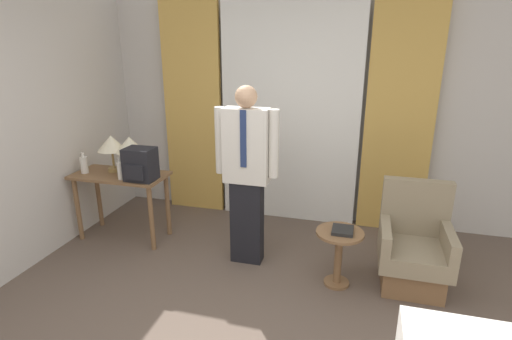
{
  "coord_description": "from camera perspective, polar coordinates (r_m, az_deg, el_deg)",
  "views": [
    {
      "loc": [
        0.82,
        -1.86,
        2.11
      ],
      "look_at": [
        -0.06,
        1.38,
        1.01
      ],
      "focal_mm": 28.0,
      "sensor_mm": 36.0,
      "label": 1
    }
  ],
  "objects": [
    {
      "name": "book",
      "position": [
        3.58,
        12.28,
        -8.41
      ],
      "size": [
        0.18,
        0.2,
        0.03
      ],
      "color": "black",
      "rests_on": "side_table"
    },
    {
      "name": "desk",
      "position": [
        4.56,
        -18.73,
        -2.18
      ],
      "size": [
        1.01,
        0.48,
        0.74
      ],
      "color": "brown",
      "rests_on": "ground_plane"
    },
    {
      "name": "armchair",
      "position": [
        3.87,
        21.57,
        -10.68
      ],
      "size": [
        0.6,
        0.6,
        0.93
      ],
      "color": "brown",
      "rests_on": "ground_plane"
    },
    {
      "name": "wall_back",
      "position": [
        4.78,
        5.1,
        8.9
      ],
      "size": [
        10.0,
        0.06,
        2.7
      ],
      "color": "beige",
      "rests_on": "ground_plane"
    },
    {
      "name": "table_lamp_left",
      "position": [
        4.55,
        -19.96,
        3.47
      ],
      "size": [
        0.3,
        0.3,
        0.4
      ],
      "color": "#9E7F47",
      "rests_on": "desk"
    },
    {
      "name": "person",
      "position": [
        3.73,
        -1.34,
        -0.03
      ],
      "size": [
        0.61,
        0.21,
        1.73
      ],
      "color": "black",
      "rests_on": "ground_plane"
    },
    {
      "name": "bottle_by_lamp",
      "position": [
        4.31,
        -18.8,
        -0.03
      ],
      "size": [
        0.06,
        0.06,
        0.24
      ],
      "color": "silver",
      "rests_on": "desk"
    },
    {
      "name": "table_lamp_right",
      "position": [
        4.43,
        -17.6,
        3.33
      ],
      "size": [
        0.3,
        0.3,
        0.4
      ],
      "color": "#9E7F47",
      "rests_on": "desk"
    },
    {
      "name": "curtain_sheer_center",
      "position": [
        4.66,
        4.8,
        7.93
      ],
      "size": [
        1.61,
        0.06,
        2.58
      ],
      "color": "white",
      "rests_on": "ground_plane"
    },
    {
      "name": "bottle_near_edge",
      "position": [
        4.66,
        -23.35,
        0.72
      ],
      "size": [
        0.08,
        0.08,
        0.23
      ],
      "color": "silver",
      "rests_on": "desk"
    },
    {
      "name": "curtain_drape_left",
      "position": [
        5.02,
        -8.99,
        8.5
      ],
      "size": [
        0.72,
        0.06,
        2.58
      ],
      "color": "gold",
      "rests_on": "ground_plane"
    },
    {
      "name": "backpack",
      "position": [
        4.21,
        -16.2,
        0.77
      ],
      "size": [
        0.3,
        0.26,
        0.33
      ],
      "color": "black",
      "rests_on": "desk"
    },
    {
      "name": "curtain_drape_right",
      "position": [
        4.61,
        19.79,
        6.79
      ],
      "size": [
        0.72,
        0.06,
        2.58
      ],
      "color": "gold",
      "rests_on": "ground_plane"
    },
    {
      "name": "side_table",
      "position": [
        3.66,
        11.74,
        -10.95
      ],
      "size": [
        0.42,
        0.42,
        0.52
      ],
      "color": "brown",
      "rests_on": "ground_plane"
    }
  ]
}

